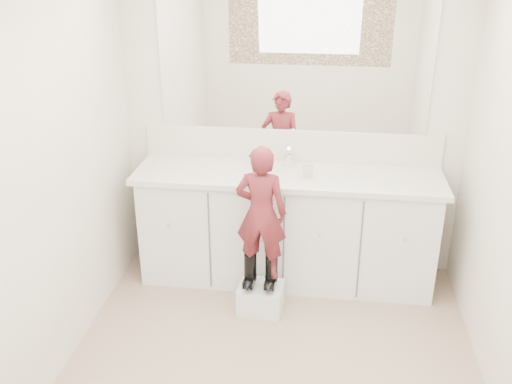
# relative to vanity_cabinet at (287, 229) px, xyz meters

# --- Properties ---
(floor) EXTENTS (3.00, 3.00, 0.00)m
(floor) POSITION_rel_vanity_cabinet_xyz_m (0.00, -1.23, -0.42)
(floor) COLOR #947A61
(floor) RESTS_ON ground
(wall_back) EXTENTS (2.60, 0.00, 2.60)m
(wall_back) POSITION_rel_vanity_cabinet_xyz_m (0.00, 0.27, 0.77)
(wall_back) COLOR beige
(wall_back) RESTS_ON floor
(wall_left) EXTENTS (0.00, 3.00, 3.00)m
(wall_left) POSITION_rel_vanity_cabinet_xyz_m (-1.30, -1.23, 0.78)
(wall_left) COLOR beige
(wall_left) RESTS_ON floor
(vanity_cabinet) EXTENTS (2.20, 0.55, 0.85)m
(vanity_cabinet) POSITION_rel_vanity_cabinet_xyz_m (0.00, 0.00, 0.00)
(vanity_cabinet) COLOR silver
(vanity_cabinet) RESTS_ON floor
(countertop) EXTENTS (2.28, 0.58, 0.04)m
(countertop) POSITION_rel_vanity_cabinet_xyz_m (0.00, -0.01, 0.45)
(countertop) COLOR beige
(countertop) RESTS_ON vanity_cabinet
(backsplash) EXTENTS (2.28, 0.03, 0.25)m
(backsplash) POSITION_rel_vanity_cabinet_xyz_m (0.00, 0.26, 0.59)
(backsplash) COLOR beige
(backsplash) RESTS_ON countertop
(mirror) EXTENTS (2.00, 0.02, 1.00)m
(mirror) POSITION_rel_vanity_cabinet_xyz_m (0.00, 0.26, 1.22)
(mirror) COLOR white
(mirror) RESTS_ON wall_back
(dot_panel) EXTENTS (2.00, 0.01, 1.20)m
(dot_panel) POSITION_rel_vanity_cabinet_xyz_m (0.00, -2.71, 1.22)
(dot_panel) COLOR #472819
(dot_panel) RESTS_ON wall_front
(faucet) EXTENTS (0.08, 0.08, 0.10)m
(faucet) POSITION_rel_vanity_cabinet_xyz_m (0.00, 0.15, 0.52)
(faucet) COLOR silver
(faucet) RESTS_ON countertop
(cup) EXTENTS (0.12, 0.12, 0.09)m
(cup) POSITION_rel_vanity_cabinet_xyz_m (0.14, -0.07, 0.51)
(cup) COLOR beige
(cup) RESTS_ON countertop
(soap_bottle) EXTENTS (0.09, 0.09, 0.17)m
(soap_bottle) POSITION_rel_vanity_cabinet_xyz_m (-0.25, 0.07, 0.55)
(soap_bottle) COLOR silver
(soap_bottle) RESTS_ON countertop
(step_stool) EXTENTS (0.33, 0.28, 0.20)m
(step_stool) POSITION_rel_vanity_cabinet_xyz_m (-0.14, -0.48, -0.33)
(step_stool) COLOR silver
(step_stool) RESTS_ON floor
(boot_left) EXTENTS (0.11, 0.18, 0.26)m
(boot_left) POSITION_rel_vanity_cabinet_xyz_m (-0.22, -0.48, -0.10)
(boot_left) COLOR black
(boot_left) RESTS_ON step_stool
(boot_right) EXTENTS (0.11, 0.18, 0.26)m
(boot_right) POSITION_rel_vanity_cabinet_xyz_m (-0.07, -0.48, -0.10)
(boot_right) COLOR black
(boot_right) RESTS_ON step_stool
(toddler) EXTENTS (0.36, 0.25, 0.96)m
(toddler) POSITION_rel_vanity_cabinet_xyz_m (-0.14, -0.48, 0.35)
(toddler) COLOR #A1313C
(toddler) RESTS_ON step_stool
(toothbrush) EXTENTS (0.14, 0.02, 0.06)m
(toothbrush) POSITION_rel_vanity_cabinet_xyz_m (-0.07, -0.48, 0.42)
(toothbrush) COLOR #CE5098
(toothbrush) RESTS_ON toddler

